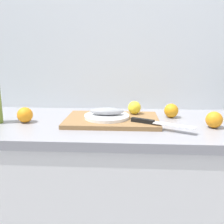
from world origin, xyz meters
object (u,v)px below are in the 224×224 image
(chef_knife, at_px, (154,122))
(lemon_0, at_px, (134,108))
(cutting_board, at_px, (112,120))
(white_plate, at_px, (107,116))
(orange_0, at_px, (25,115))
(fish_fillet, at_px, (107,111))

(chef_knife, bearing_deg, lemon_0, 139.52)
(cutting_board, height_order, white_plate, white_plate)
(white_plate, relative_size, orange_0, 2.94)
(cutting_board, bearing_deg, white_plate, -179.68)
(fish_fillet, distance_m, orange_0, 0.40)
(white_plate, xyz_separation_m, chef_knife, (0.22, -0.10, 0.00))
(white_plate, bearing_deg, chef_knife, -24.81)
(fish_fillet, relative_size, lemon_0, 2.46)
(fish_fillet, distance_m, lemon_0, 0.16)
(white_plate, relative_size, fish_fillet, 1.33)
(fish_fillet, xyz_separation_m, chef_knife, (0.22, -0.10, -0.02))
(cutting_board, relative_size, orange_0, 6.02)
(lemon_0, bearing_deg, fish_fillet, -146.35)
(chef_knife, relative_size, lemon_0, 4.05)
(cutting_board, relative_size, chef_knife, 1.66)
(chef_knife, bearing_deg, orange_0, -159.44)
(chef_knife, xyz_separation_m, lemon_0, (-0.08, 0.19, 0.02))
(fish_fillet, height_order, lemon_0, lemon_0)
(orange_0, bearing_deg, fish_fillet, 4.94)
(orange_0, bearing_deg, lemon_0, 13.23)
(chef_knife, height_order, lemon_0, lemon_0)
(fish_fillet, relative_size, orange_0, 2.20)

